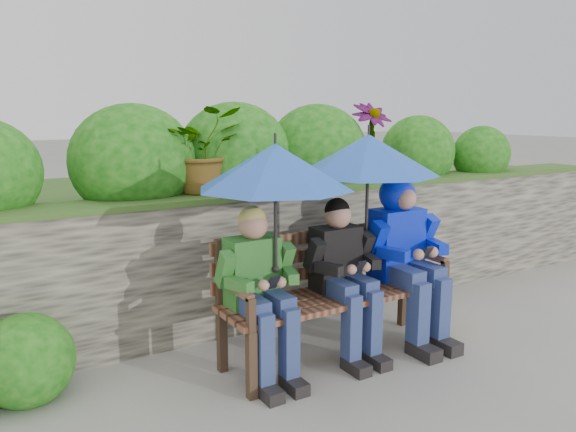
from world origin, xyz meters
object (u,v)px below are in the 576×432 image
park_bench (332,284)px  boy_middle (344,270)px  boy_right (405,246)px  boy_left (260,285)px  umbrella_right (368,155)px  umbrella_left (275,167)px

park_bench → boy_middle: bearing=-60.6°
boy_right → boy_middle: bearing=-179.7°
park_bench → boy_left: 0.60m
boy_middle → boy_right: size_ratio=0.91×
boy_left → boy_middle: bearing=0.0°
park_bench → umbrella_right: 0.89m
park_bench → umbrella_left: size_ratio=1.71×
boy_middle → umbrella_left: umbrella_left is taller
boy_left → boy_middle: 0.63m
park_bench → boy_right: 0.61m
umbrella_right → boy_left: bearing=-176.5°
umbrella_left → umbrella_right: size_ratio=1.00×
boy_left → boy_middle: (0.63, 0.00, -0.00)m
park_bench → boy_right: bearing=-6.7°
boy_left → umbrella_left: 0.71m
boy_left → boy_right: bearing=0.1°
boy_right → umbrella_left: bearing=-179.4°
park_bench → umbrella_left: (-0.48, -0.08, 0.82)m
umbrella_right → boy_middle: bearing=-166.8°
boy_middle → umbrella_left: 0.88m
boy_right → umbrella_right: (-0.31, 0.05, 0.65)m
boy_left → umbrella_left: umbrella_left is taller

